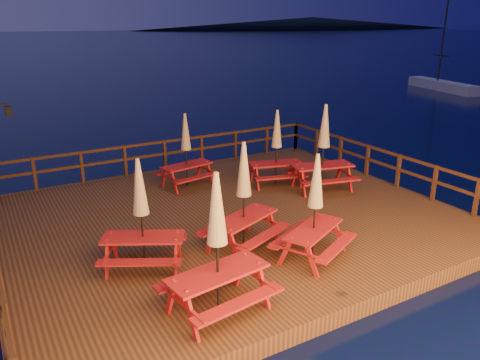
% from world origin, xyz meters
% --- Properties ---
extents(ground, '(500.00, 500.00, 0.00)m').
position_xyz_m(ground, '(0.00, 0.00, 0.00)').
color(ground, black).
rests_on(ground, ground).
extents(deck, '(12.00, 10.00, 0.40)m').
position_xyz_m(deck, '(0.00, 0.00, 0.20)').
color(deck, '#412315').
rests_on(deck, ground).
extents(deck_piles, '(11.44, 9.44, 1.40)m').
position_xyz_m(deck_piles, '(0.00, 0.00, -0.30)').
color(deck_piles, '#391B12').
rests_on(deck_piles, ground).
extents(railing, '(11.80, 9.75, 1.10)m').
position_xyz_m(railing, '(0.00, 1.78, 1.16)').
color(railing, '#391B12').
rests_on(railing, deck).
extents(headland_right, '(230.40, 86.40, 7.00)m').
position_xyz_m(headland_right, '(185.00, 230.00, 3.50)').
color(headland_right, black).
rests_on(headland_right, ground).
extents(sailboat, '(3.08, 7.57, 11.12)m').
position_xyz_m(sailboat, '(28.51, 15.04, 0.37)').
color(sailboat, silver).
rests_on(sailboat, ground).
extents(picnic_table_0, '(1.90, 1.66, 2.40)m').
position_xyz_m(picnic_table_0, '(-0.01, 2.87, 1.65)').
color(picnic_table_0, '#9B1E0E').
rests_on(picnic_table_0, deck).
extents(picnic_table_1, '(2.07, 1.86, 2.49)m').
position_xyz_m(picnic_table_1, '(2.57, 1.51, 1.69)').
color(picnic_table_1, '#9B1E0E').
rests_on(picnic_table_1, deck).
extents(picnic_table_2, '(2.23, 1.98, 2.75)m').
position_xyz_m(picnic_table_2, '(3.57, 0.38, 1.83)').
color(picnic_table_2, '#9B1E0E').
rests_on(picnic_table_2, deck).
extents(picnic_table_3, '(2.22, 2.10, 2.50)m').
position_xyz_m(picnic_table_3, '(-3.02, -1.60, 1.70)').
color(picnic_table_3, '#9B1E0E').
rests_on(picnic_table_3, deck).
extents(picnic_table_4, '(2.24, 2.06, 2.60)m').
position_xyz_m(picnic_table_4, '(-0.64, -1.85, 1.75)').
color(picnic_table_4, '#9B1E0E').
rests_on(picnic_table_4, deck).
extents(picnic_table_5, '(2.11, 1.82, 2.74)m').
position_xyz_m(picnic_table_5, '(-2.37, -3.85, 1.82)').
color(picnic_table_5, '#9B1E0E').
rests_on(picnic_table_5, deck).
extents(picnic_table_6, '(2.18, 2.03, 2.48)m').
position_xyz_m(picnic_table_6, '(0.45, -3.11, 1.69)').
color(picnic_table_6, '#9B1E0E').
rests_on(picnic_table_6, deck).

